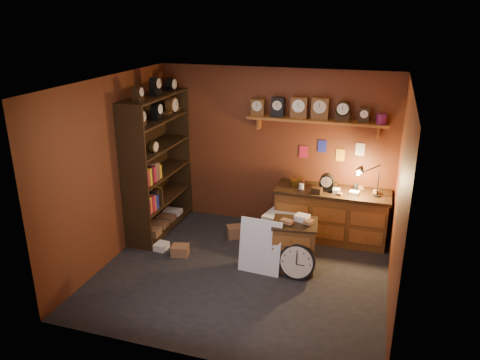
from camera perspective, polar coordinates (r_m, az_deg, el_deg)
The scene contains 11 objects.
floor at distance 6.84m, azimuth 0.27°, elevation -11.27°, with size 4.00×4.00×0.00m, color black.
room_shell at distance 6.21m, azimuth 0.99°, elevation 2.87°, with size 4.02×3.62×2.71m.
shelving_unit at distance 7.79m, azimuth -10.22°, elevation 2.55°, with size 0.47×1.60×2.58m.
workbench at distance 7.73m, azimuth 11.06°, elevation -3.85°, with size 1.81×0.66×1.36m.
low_cabinet at distance 6.84m, azimuth 6.62°, elevation -7.65°, with size 0.69×0.61×0.81m.
big_round_clock at distance 6.65m, azimuth 6.95°, elevation -9.87°, with size 0.52×0.17×0.52m.
white_panel at distance 6.89m, azimuth 2.39°, elevation -11.02°, with size 0.61×0.03×0.81m, color silver.
mini_fridge at distance 7.55m, azimuth 5.10°, elevation -5.93°, with size 0.59×0.61×0.52m.
floor_box_a at distance 7.32m, azimuth -7.32°, elevation -8.50°, with size 0.26×0.22×0.16m, color brown.
floor_box_b at distance 7.53m, azimuth -9.56°, elevation -7.97°, with size 0.18×0.22×0.11m, color white.
floor_box_c at distance 7.78m, azimuth -0.59°, elevation -6.33°, with size 0.26×0.22×0.20m, color brown.
Camera 1 is at (1.73, -5.58, 3.56)m, focal length 35.00 mm.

